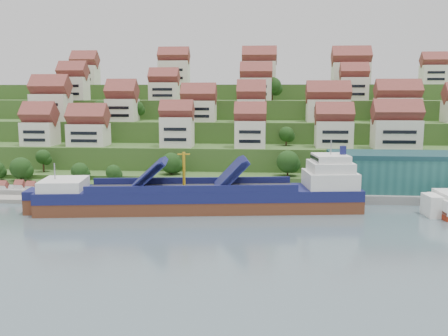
{
  "coord_description": "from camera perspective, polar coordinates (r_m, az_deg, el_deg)",
  "views": [
    {
      "loc": [
        4.51,
        -117.05,
        28.07
      ],
      "look_at": [
        -6.27,
        14.0,
        8.0
      ],
      "focal_mm": 40.0,
      "sensor_mm": 36.0,
      "label": 1
    }
  ],
  "objects": [
    {
      "name": "hillside_trees",
      "position": [
        161.97,
        -1.69,
        4.44
      ],
      "size": [
        144.88,
        62.79,
        30.39
      ],
      "color": "#1D4115",
      "rests_on": "ground"
    },
    {
      "name": "beach_huts",
      "position": [
        145.49,
        -21.73,
        -2.23
      ],
      "size": [
        14.4,
        3.7,
        2.2
      ],
      "color": "white",
      "rests_on": "pebble_beach"
    },
    {
      "name": "flagpole",
      "position": [
        129.52,
        10.67,
        -0.89
      ],
      "size": [
        1.28,
        0.16,
        8.0
      ],
      "color": "gray",
      "rests_on": "quay"
    },
    {
      "name": "ground",
      "position": [
        120.45,
        2.43,
        -4.81
      ],
      "size": [
        300.0,
        300.0,
        0.0
      ],
      "primitive_type": "plane",
      "color": "slate",
      "rests_on": "ground"
    },
    {
      "name": "warehouse",
      "position": [
        143.74,
        23.94,
        -0.42
      ],
      "size": [
        60.0,
        15.0,
        10.0
      ],
      "primitive_type": "cube",
      "color": "#235F5B",
      "rests_on": "quay"
    },
    {
      "name": "pebble_beach",
      "position": [
        146.02,
        -20.77,
        -2.78
      ],
      "size": [
        45.0,
        20.0,
        1.0
      ],
      "primitive_type": "cube",
      "color": "gray",
      "rests_on": "ground"
    },
    {
      "name": "hillside_village",
      "position": [
        178.43,
        1.64,
        7.56
      ],
      "size": [
        153.49,
        63.74,
        29.55
      ],
      "color": "white",
      "rests_on": "ground"
    },
    {
      "name": "hillside",
      "position": [
        221.34,
        3.53,
        4.15
      ],
      "size": [
        260.0,
        128.0,
        31.0
      ],
      "color": "#2D4C1E",
      "rests_on": "ground"
    },
    {
      "name": "cargo_ship",
      "position": [
        119.27,
        -1.67,
        -3.35
      ],
      "size": [
        76.72,
        21.41,
        16.79
      ],
      "rotation": [
        0.0,
        0.0,
        0.13
      ],
      "color": "brown",
      "rests_on": "ground"
    },
    {
      "name": "quay",
      "position": [
        135.66,
        11.18,
        -2.96
      ],
      "size": [
        180.0,
        14.0,
        2.2
      ],
      "primitive_type": "cube",
      "color": "gray",
      "rests_on": "ground"
    }
  ]
}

